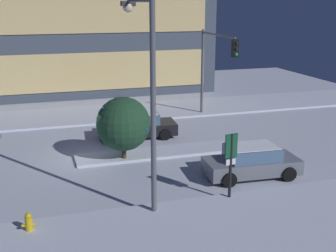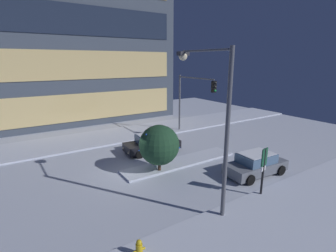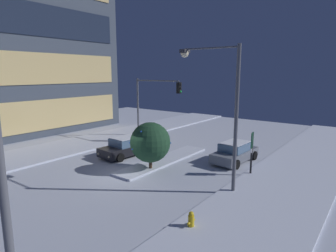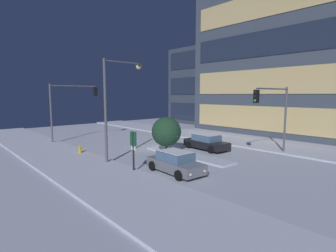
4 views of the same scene
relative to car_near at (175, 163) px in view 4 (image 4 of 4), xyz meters
The scene contains 14 objects.
ground 8.18m from the car_near, 145.88° to the left, with size 52.00×52.00×0.00m, color silver.
curb_strip_near 8.01m from the car_near, 147.76° to the right, with size 52.00×5.20×0.14m, color silver.
curb_strip_far 15.02m from the car_near, 116.73° to the left, with size 52.00×5.20×0.14m, color silver.
median_strip 5.27m from the car_near, 125.76° to the left, with size 9.00×1.80×0.14m, color silver.
office_tower_main 28.35m from the car_near, 100.82° to the left, with size 21.60×11.93×27.51m.
office_tower_secondary 33.83m from the car_near, 122.80° to the left, with size 14.45×12.09×13.52m.
car_near is the anchor object (origin of this frame).
car_far 8.33m from the car_near, 115.66° to the left, with size 4.73×2.35×1.49m.
traffic_light_corner_far_right 10.22m from the car_near, 77.66° to the left, with size 0.32×5.46×5.94m.
traffic_light_corner_near_left 17.24m from the car_near, behind, with size 0.32×5.61×6.42m.
street_lamp_arched 7.03m from the car_near, 165.92° to the right, with size 0.56×3.51×7.91m.
fire_hydrant 10.05m from the car_near, 165.90° to the right, with size 0.48×0.26×0.79m.
parking_info_sign 3.04m from the car_near, 135.16° to the right, with size 0.55×0.16×2.80m.
decorated_tree_median 6.49m from the car_near, 144.00° to the left, with size 2.70×2.69×3.27m.
Camera 4 is at (19.49, -16.60, 5.28)m, focal length 28.44 mm.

